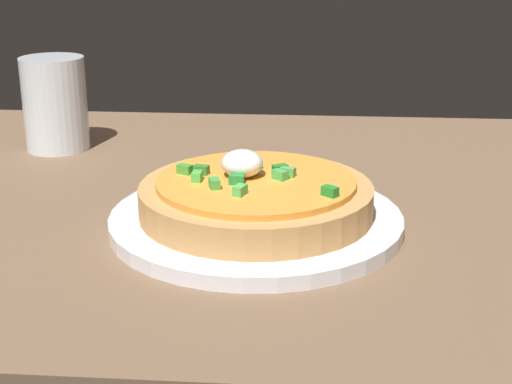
{
  "coord_description": "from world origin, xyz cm",
  "views": [
    {
      "loc": [
        -2.85,
        -70.04,
        28.16
      ],
      "look_at": [
        -7.59,
        -8.8,
        6.42
      ],
      "focal_mm": 53.15,
      "sensor_mm": 36.0,
      "label": 1
    }
  ],
  "objects": [
    {
      "name": "dining_table",
      "position": [
        0.0,
        0.0,
        1.57
      ],
      "size": [
        111.72,
        65.59,
        3.14
      ],
      "primitive_type": "cube",
      "color": "brown",
      "rests_on": "ground"
    },
    {
      "name": "plate",
      "position": [
        -7.59,
        -8.8,
        3.78
      ],
      "size": [
        25.48,
        25.48,
        1.28
      ],
      "primitive_type": "cylinder",
      "color": "white",
      "rests_on": "dining_table"
    },
    {
      "name": "cup_far",
      "position": [
        -32.77,
        14.09,
        8.12
      ],
      "size": [
        7.36,
        7.36,
        10.77
      ],
      "color": "silver",
      "rests_on": "dining_table"
    },
    {
      "name": "pizza",
      "position": [
        -7.63,
        -8.78,
        6.02
      ],
      "size": [
        20.2,
        20.2,
        5.52
      ],
      "color": "tan",
      "rests_on": "plate"
    }
  ]
}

